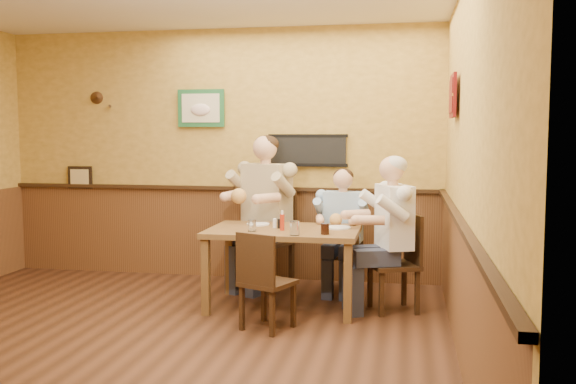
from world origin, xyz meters
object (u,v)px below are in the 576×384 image
object	(u,v)px
diner_white_elder	(394,242)
water_glass_mid	(295,228)
water_glass_left	(252,225)
chair_back_left	(267,240)
cola_tumbler	(325,229)
chair_near_side	(268,280)
hot_sauce_bottle	(282,221)
diner_blue_polo	(343,237)
chair_back_right	(343,253)
pepper_shaker	(279,224)
diner_tan_shirt	(267,219)
dining_table	(284,238)
salt_shaker	(275,223)
chair_right_end	(394,263)

from	to	relation	value
diner_white_elder	water_glass_mid	world-z (taller)	diner_white_elder
water_glass_left	water_glass_mid	bearing A→B (deg)	-19.22
chair_back_left	cola_tumbler	xyz separation A→B (m)	(0.75, -1.04, 0.29)
chair_near_side	water_glass_mid	xyz separation A→B (m)	(0.17, 0.32, 0.40)
chair_near_side	hot_sauce_bottle	size ratio (longest dim) A/B	4.98
diner_blue_polo	chair_back_right	bearing A→B (deg)	0.00
chair_near_side	pepper_shaker	world-z (taller)	pepper_shaker
chair_back_right	diner_tan_shirt	distance (m)	0.88
diner_blue_polo	pepper_shaker	world-z (taller)	diner_blue_polo
diner_blue_polo	water_glass_mid	bearing A→B (deg)	-101.77
chair_back_left	chair_near_side	bearing A→B (deg)	-55.06
dining_table	diner_blue_polo	size ratio (longest dim) A/B	1.22
chair_back_left	chair_back_right	distance (m)	0.83
chair_near_side	salt_shaker	world-z (taller)	salt_shaker
diner_white_elder	water_glass_left	size ratio (longest dim) A/B	11.76
dining_table	cola_tumbler	distance (m)	0.52
water_glass_mid	salt_shaker	xyz separation A→B (m)	(-0.26, 0.40, -0.02)
hot_sauce_bottle	salt_shaker	distance (m)	0.18
diner_blue_polo	water_glass_mid	world-z (taller)	diner_blue_polo
chair_right_end	water_glass_left	bearing A→B (deg)	-98.13
chair_right_end	salt_shaker	distance (m)	1.16
hot_sauce_bottle	pepper_shaker	xyz separation A→B (m)	(-0.05, 0.11, -0.04)
diner_blue_polo	pepper_shaker	size ratio (longest dim) A/B	13.07
pepper_shaker	dining_table	bearing A→B (deg)	-8.87
pepper_shaker	diner_white_elder	bearing A→B (deg)	2.98
water_glass_left	water_glass_mid	size ratio (longest dim) A/B	0.86
hot_sauce_bottle	water_glass_left	bearing A→B (deg)	-156.31
chair_near_side	diner_tan_shirt	bearing A→B (deg)	-53.99
chair_right_end	water_glass_mid	size ratio (longest dim) A/B	7.06
water_glass_mid	diner_tan_shirt	bearing A→B (deg)	113.70
cola_tumbler	hot_sauce_bottle	bearing A→B (deg)	159.12
chair_back_left	water_glass_mid	bearing A→B (deg)	-44.02
diner_blue_polo	cola_tumbler	size ratio (longest dim) A/B	11.78
diner_blue_polo	salt_shaker	world-z (taller)	diner_blue_polo
chair_right_end	diner_white_elder	world-z (taller)	diner_white_elder
chair_right_end	chair_near_side	world-z (taller)	chair_right_end
chair_back_right	salt_shaker	distance (m)	0.97
water_glass_left	cola_tumbler	bearing A→B (deg)	-3.90
diner_white_elder	chair_right_end	bearing A→B (deg)	0.00
chair_near_side	pepper_shaker	size ratio (longest dim) A/B	9.44
diner_white_elder	pepper_shaker	distance (m)	1.07
water_glass_mid	pepper_shaker	distance (m)	0.43
chair_right_end	diner_white_elder	bearing A→B (deg)	0.00
chair_back_left	cola_tumbler	distance (m)	1.31
water_glass_mid	pepper_shaker	world-z (taller)	water_glass_mid
chair_right_end	water_glass_left	world-z (taller)	chair_right_end
chair_right_end	salt_shaker	world-z (taller)	chair_right_end
salt_shaker	water_glass_mid	bearing A→B (deg)	-56.71
chair_near_side	water_glass_left	bearing A→B (deg)	-38.60
cola_tumbler	water_glass_mid	bearing A→B (deg)	-158.51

